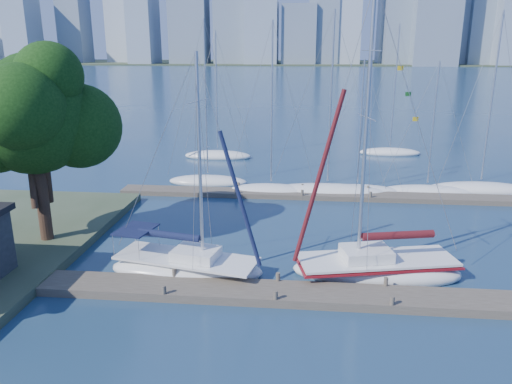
# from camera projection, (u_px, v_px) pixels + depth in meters

# --- Properties ---
(ground) EXTENTS (700.00, 700.00, 0.00)m
(ground) POSITION_uv_depth(u_px,v_px,m) (277.00, 297.00, 22.82)
(ground) COLOR #162A49
(ground) RESTS_ON ground
(near_dock) EXTENTS (26.00, 2.00, 0.40)m
(near_dock) POSITION_uv_depth(u_px,v_px,m) (277.00, 294.00, 22.76)
(near_dock) COLOR #484035
(near_dock) RESTS_ON ground
(far_dock) EXTENTS (30.00, 1.80, 0.36)m
(far_dock) POSITION_uv_depth(u_px,v_px,m) (316.00, 195.00, 37.85)
(far_dock) COLOR #484035
(far_dock) RESTS_ON ground
(far_shore) EXTENTS (800.00, 100.00, 1.50)m
(far_shore) POSITION_uv_depth(u_px,v_px,m) (306.00, 63.00, 328.32)
(far_shore) COLOR #38472D
(far_shore) RESTS_ON ground
(tree) EXTENTS (8.56, 7.80, 11.33)m
(tree) POSITION_uv_depth(u_px,v_px,m) (33.00, 114.00, 26.40)
(tree) COLOR #311E16
(tree) RESTS_ON ground
(sailboat_navy) EXTENTS (8.08, 4.09, 11.40)m
(sailboat_navy) POSITION_uv_depth(u_px,v_px,m) (186.00, 257.00, 24.93)
(sailboat_navy) COLOR white
(sailboat_navy) RESTS_ON ground
(sailboat_maroon) EXTENTS (8.70, 4.48, 14.24)m
(sailboat_maroon) POSITION_uv_depth(u_px,v_px,m) (377.00, 255.00, 24.62)
(sailboat_maroon) COLOR white
(sailboat_maroon) RESTS_ON ground
(bg_boat_0) EXTENTS (6.86, 3.36, 13.41)m
(bg_boat_0) POSITION_uv_depth(u_px,v_px,m) (208.00, 181.00, 41.49)
(bg_boat_0) COLOR white
(bg_boat_0) RESTS_ON ground
(bg_boat_1) EXTENTS (6.74, 2.68, 13.18)m
(bg_boat_1) POSITION_uv_depth(u_px,v_px,m) (271.00, 190.00, 38.88)
(bg_boat_1) COLOR white
(bg_boat_1) RESTS_ON ground
(bg_boat_2) EXTENTS (9.27, 5.56, 13.92)m
(bg_boat_2) POSITION_uv_depth(u_px,v_px,m) (327.00, 191.00, 38.67)
(bg_boat_2) COLOR white
(bg_boat_2) RESTS_ON ground
(bg_boat_3) EXTENTS (6.94, 3.79, 10.46)m
(bg_boat_3) POSITION_uv_depth(u_px,v_px,m) (357.00, 190.00, 38.95)
(bg_boat_3) COLOR white
(bg_boat_3) RESTS_ON ground
(bg_boat_4) EXTENTS (7.44, 3.15, 10.32)m
(bg_boat_4) POSITION_uv_depth(u_px,v_px,m) (427.00, 191.00, 38.79)
(bg_boat_4) COLOR white
(bg_boat_4) RESTS_ON ground
(bg_boat_5) EXTENTS (8.47, 5.46, 13.88)m
(bg_boat_5) POSITION_uv_depth(u_px,v_px,m) (480.00, 189.00, 39.11)
(bg_boat_5) COLOR white
(bg_boat_5) RESTS_ON ground
(bg_boat_6) EXTENTS (7.18, 4.92, 12.82)m
(bg_boat_6) POSITION_uv_depth(u_px,v_px,m) (218.00, 155.00, 51.12)
(bg_boat_6) COLOR white
(bg_boat_6) RESTS_ON ground
(bg_boat_7) EXTENTS (6.42, 2.35, 13.48)m
(bg_boat_7) POSITION_uv_depth(u_px,v_px,m) (390.00, 152.00, 52.76)
(bg_boat_7) COLOR white
(bg_boat_7) RESTS_ON ground
(skyline) EXTENTS (503.21, 51.31, 110.92)m
(skyline) POSITION_uv_depth(u_px,v_px,m) (338.00, 2.00, 288.61)
(skyline) COLOR gray
(skyline) RESTS_ON ground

